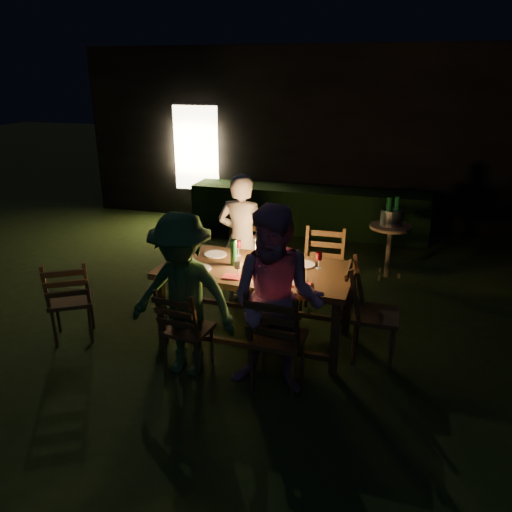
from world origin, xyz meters
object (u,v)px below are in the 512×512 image
(chair_near_left, at_px, (188,343))
(chair_far_right, at_px, (320,290))
(bottle_bucket_a, at_px, (388,214))
(chair_far_left, at_px, (241,280))
(person_opp_right, at_px, (277,303))
(bottle_table, at_px, (234,253))
(dining_table, at_px, (256,275))
(person_house_side, at_px, (242,241))
(chair_spare, at_px, (73,314))
(lantern, at_px, (262,252))
(side_table, at_px, (390,231))
(chair_near_right, at_px, (277,355))
(chair_end, at_px, (372,329))
(person_opp_left, at_px, (183,296))
(ice_bucket, at_px, (392,217))
(bottle_bucket_b, at_px, (396,213))

(chair_near_left, height_order, chair_far_right, chair_far_right)
(bottle_bucket_a, bearing_deg, chair_far_left, -141.05)
(person_opp_right, height_order, bottle_table, person_opp_right)
(dining_table, distance_m, person_house_side, 0.94)
(person_opp_right, height_order, bottle_bucket_a, person_opp_right)
(chair_spare, height_order, lantern, lantern)
(side_table, bearing_deg, person_opp_right, -106.31)
(lantern, bearing_deg, chair_spare, -163.03)
(chair_near_right, bearing_deg, bottle_bucket_a, 77.21)
(chair_far_right, height_order, bottle_bucket_a, bottle_bucket_a)
(dining_table, bearing_deg, chair_far_right, 54.58)
(chair_end, height_order, person_opp_left, person_opp_left)
(chair_spare, height_order, side_table, chair_spare)
(chair_near_left, bearing_deg, person_opp_right, 1.86)
(lantern, height_order, side_table, lantern)
(chair_end, distance_m, ice_bucket, 2.30)
(bottle_table, bearing_deg, chair_far_right, 42.00)
(dining_table, height_order, chair_near_right, chair_near_right)
(chair_far_right, bearing_deg, bottle_bucket_b, -118.28)
(chair_near_right, bearing_deg, chair_spare, 177.26)
(person_house_side, distance_m, person_opp_right, 1.87)
(side_table, bearing_deg, bottle_table, -125.57)
(person_opp_right, distance_m, bottle_bucket_a, 3.09)
(dining_table, xyz_separation_m, lantern, (0.05, 0.05, 0.24))
(chair_spare, bearing_deg, person_opp_right, -37.61)
(person_opp_left, bearing_deg, ice_bucket, 61.18)
(bottle_table, distance_m, ice_bucket, 2.67)
(bottle_bucket_b, bearing_deg, ice_bucket, -141.34)
(chair_end, distance_m, person_opp_right, 1.26)
(chair_far_right, xyz_separation_m, side_table, (0.73, 1.43, 0.36))
(chair_far_right, height_order, chair_spare, chair_far_right)
(person_opp_right, bearing_deg, chair_end, 46.48)
(lantern, height_order, bottle_table, lantern)
(chair_near_right, bearing_deg, person_opp_right, -88.49)
(bottle_bucket_b, bearing_deg, bottle_table, -125.93)
(chair_end, xyz_separation_m, side_table, (0.08, 2.22, 0.36))
(chair_far_left, xyz_separation_m, lantern, (0.47, -0.74, 0.68))
(chair_far_right, height_order, lantern, lantern)
(side_table, xyz_separation_m, bottle_bucket_b, (0.05, 0.04, 0.25))
(side_table, bearing_deg, chair_far_left, -141.06)
(chair_near_left, height_order, bottle_bucket_a, bottle_bucket_a)
(chair_spare, xyz_separation_m, person_opp_left, (1.43, -0.25, 0.50))
(chair_far_right, bearing_deg, chair_near_right, 83.91)
(person_opp_right, distance_m, person_opp_left, 0.90)
(lantern, height_order, bottle_bucket_b, lantern)
(dining_table, xyz_separation_m, person_opp_left, (-0.48, -0.80, 0.05))
(person_opp_right, bearing_deg, dining_table, 118.76)
(chair_near_right, xyz_separation_m, chair_spare, (-2.33, 0.24, -0.02))
(dining_table, distance_m, chair_near_left, 1.01)
(chair_far_left, xyz_separation_m, bottle_bucket_b, (1.78, 1.43, 0.61))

